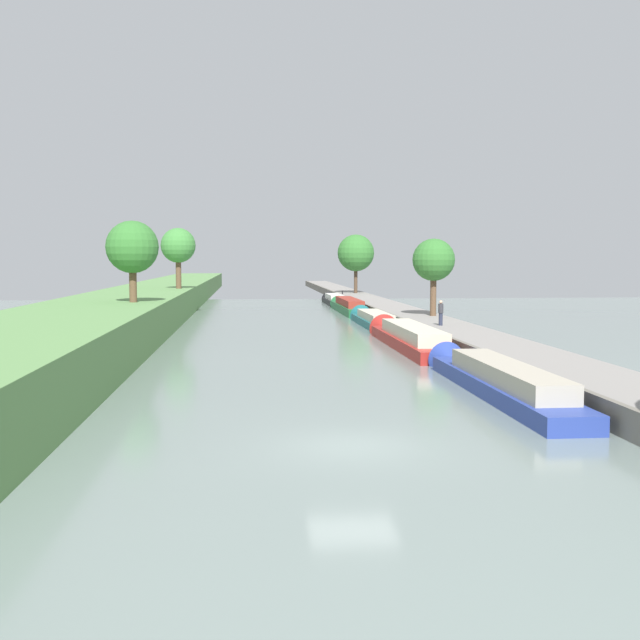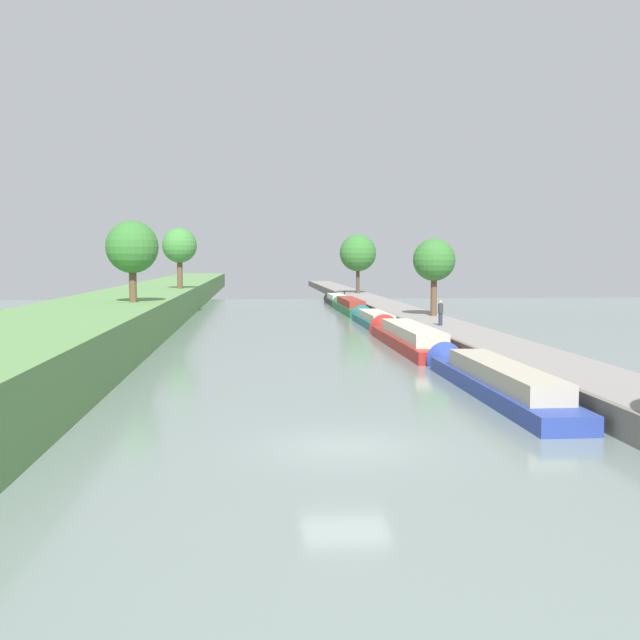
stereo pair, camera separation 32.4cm
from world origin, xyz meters
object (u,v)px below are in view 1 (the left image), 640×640
Objects in this scene: mooring_bollard_far at (342,292)px; narrowboat_blue at (495,379)px; narrowboat_teal at (372,319)px; person_walking at (441,312)px; narrowboat_black at (333,300)px; narrowboat_red at (407,337)px; narrowboat_green at (348,306)px.

narrowboat_blue is at bearing -91.60° from mooring_bollard_far.
narrowboat_teal is at bearing 89.84° from narrowboat_blue.
person_walking is 3.69× the size of mooring_bollard_far.
narrowboat_teal reaches higher than narrowboat_black.
narrowboat_blue is 34.22× the size of mooring_bollard_far.
narrowboat_blue is at bearing -89.40° from narrowboat_red.
narrowboat_blue is 9.28× the size of person_walking.
narrowboat_black is (0.05, 29.31, 0.01)m from narrowboat_teal.
narrowboat_teal is (0.26, 15.02, -0.11)m from narrowboat_red.
narrowboat_teal is 15.13m from narrowboat_green.
mooring_bollard_far is at bearing 84.61° from narrowboat_green.
person_walking is (3.03, 3.86, 1.22)m from narrowboat_red.
narrowboat_blue is 16.30m from narrowboat_red.
narrowboat_black is (0.12, 14.18, -0.12)m from narrowboat_green.
narrowboat_blue is 65.66m from mooring_bollard_far.
narrowboat_red is 1.51× the size of narrowboat_black.
narrowboat_green is at bearing -90.47° from narrowboat_black.
narrowboat_red is 10.04× the size of person_walking.
narrowboat_red is 1.26× the size of narrowboat_teal.
narrowboat_red reaches higher than narrowboat_black.
mooring_bollard_far is (1.84, 65.63, 0.59)m from narrowboat_blue.
person_walking is (2.86, 20.16, 1.24)m from narrowboat_blue.
narrowboat_red is 37.03× the size of mooring_bollard_far.
mooring_bollard_far reaches higher than narrowboat_black.
mooring_bollard_far is at bearing 88.40° from narrowboat_blue.
person_walking reaches higher than narrowboat_green.
narrowboat_blue is at bearing -98.09° from person_walking.
narrowboat_teal is (0.09, 31.32, -0.08)m from narrowboat_blue.
narrowboat_green reaches higher than mooring_bollard_far.
narrowboat_blue is at bearing -90.16° from narrowboat_teal.
person_walking reaches higher than narrowboat_teal.
narrowboat_red is 5.06m from person_walking.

